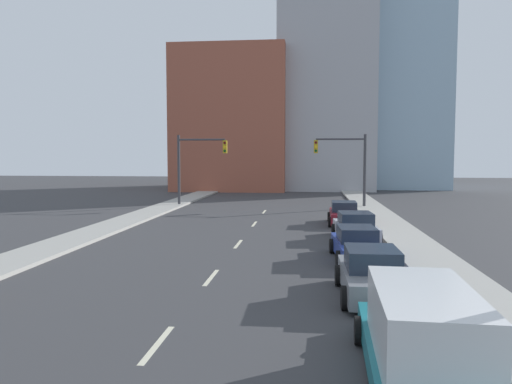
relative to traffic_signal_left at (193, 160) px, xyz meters
name	(u,v)px	position (x,y,z in m)	size (l,w,h in m)	color
sidewalk_left	(189,198)	(-1.97, 6.55, -3.92)	(2.46, 93.71, 0.17)	#9E9B93
sidewalk_right	(361,200)	(15.09, 6.55, -3.92)	(2.46, 93.71, 0.17)	#9E9B93
lane_stripe_at_9m	(157,344)	(6.56, -31.35, -4.00)	(0.16, 2.40, 0.01)	beige
lane_stripe_at_15m	(211,277)	(6.56, -24.93, -4.00)	(0.16, 2.40, 0.01)	beige
lane_stripe_at_22m	(238,244)	(6.56, -18.08, -4.00)	(0.16, 2.40, 0.01)	beige
lane_stripe_at_30m	(254,224)	(6.56, -10.75, -4.00)	(0.16, 2.40, 0.01)	beige
lane_stripe_at_37m	(264,212)	(6.56, -3.74, -4.00)	(0.16, 2.40, 0.01)	beige
building_brick_left	(235,122)	(0.13, 23.90, 4.86)	(14.00, 16.00, 17.73)	#9E513D
building_office_center	(325,83)	(12.04, 27.90, 10.40)	(12.00, 20.00, 28.80)	#A8A8AD
building_glass_right	(390,53)	(21.44, 31.90, 14.98)	(13.00, 20.00, 37.97)	#99B7CC
traffic_signal_left	(193,160)	(0.00, 0.00, 0.00)	(4.37, 0.35, 6.17)	#38383D
traffic_signal_right	(350,160)	(13.43, 0.00, 0.00)	(4.37, 0.35, 6.17)	#38383D
box_truck_teal	(423,340)	(12.22, -32.93, -3.08)	(2.47, 6.13, 1.94)	#196B75
sedan_gray	(372,275)	(12.02, -26.88, -3.30)	(2.11, 4.37, 1.55)	slate
sedan_blue	(357,245)	(12.07, -21.28, -3.35)	(2.18, 4.63, 1.41)	navy
sedan_silver	(355,227)	(12.49, -16.10, -3.35)	(2.37, 4.61, 1.44)	#B2B2BC
sedan_maroon	(344,214)	(12.28, -10.31, -3.34)	(2.09, 4.43, 1.47)	maroon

